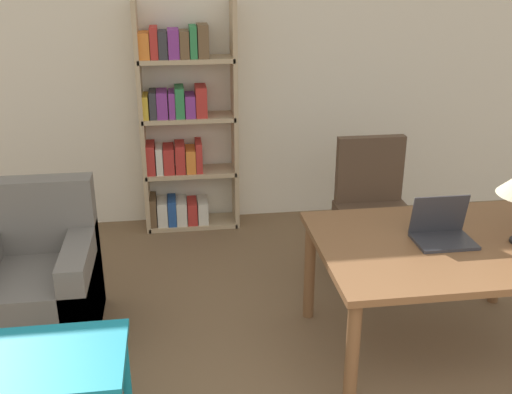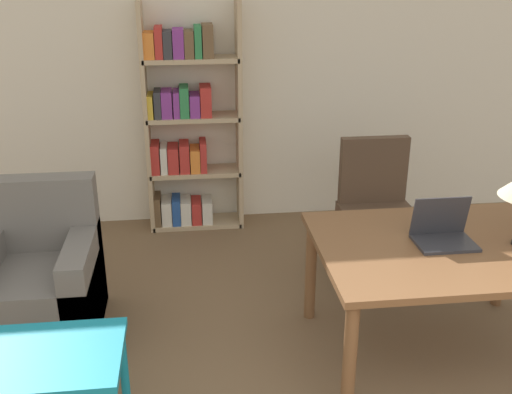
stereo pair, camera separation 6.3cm
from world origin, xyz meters
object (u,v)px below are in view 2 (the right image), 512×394
Objects in this scene: side_table_blue at (48,370)px; desk at (443,258)px; armchair at (38,286)px; laptop at (443,233)px; bookshelf at (186,129)px; office_chair at (377,211)px.

desk is at bearing 14.14° from side_table_blue.
side_table_blue is 0.72× the size of armchair.
bookshelf is (-1.39, 2.00, 0.10)m from laptop.
desk is 1.52× the size of armchair.
bookshelf is at bearing 146.44° from office_chair.
bookshelf reaches higher than desk.
side_table_blue is at bearing -165.86° from desk.
office_chair is at bearing 90.53° from laptop.
laptop is at bearing -89.47° from office_chair.
bookshelf is (-1.38, 0.92, 0.43)m from office_chair.
side_table_blue is at bearing -74.75° from armchair.
bookshelf is (0.95, 1.51, 0.56)m from armchair.
armchair is (-2.33, -0.59, -0.13)m from office_chair.
bookshelf is at bearing 124.57° from desk.
laptop is 2.44m from armchair.
desk is 4.37× the size of laptop.
office_chair is at bearing 90.93° from desk.
bookshelf is (0.66, 2.55, 0.41)m from side_table_blue.
side_table_blue is (-2.07, -0.52, -0.17)m from desk.
office_chair is 1.44× the size of side_table_blue.
side_table_blue is (-2.05, -1.64, 0.02)m from office_chair.
office_chair is (-0.02, 1.12, -0.19)m from desk.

